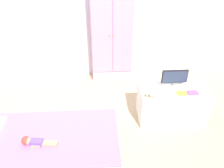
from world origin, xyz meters
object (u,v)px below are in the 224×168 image
(book_yellow, at_px, (182,93))
(wardrobe, at_px, (112,32))
(book_purple, at_px, (193,93))
(rocking_horse_toy, at_px, (150,93))
(tv_monitor, at_px, (175,77))
(doll, at_px, (33,142))
(tv_stand, at_px, (172,104))
(bed, at_px, (45,145))

(book_yellow, bearing_deg, wardrobe, 123.56)
(book_purple, bearing_deg, rocking_horse_toy, -176.24)
(rocking_horse_toy, bearing_deg, tv_monitor, 30.36)
(wardrobe, relative_size, book_purple, 12.48)
(doll, bearing_deg, tv_stand, 20.59)
(book_yellow, height_order, book_purple, book_purple)
(tv_stand, bearing_deg, book_yellow, -55.84)
(rocking_horse_toy, bearing_deg, book_purple, 3.76)
(tv_monitor, relative_size, book_purple, 2.51)
(bed, relative_size, wardrobe, 1.01)
(rocking_horse_toy, bearing_deg, wardrobe, 107.23)
(doll, xyz_separation_m, book_purple, (1.92, 0.54, 0.18))
(doll, distance_m, tv_stand, 1.82)
(wardrobe, xyz_separation_m, book_purple, (0.95, -1.22, -0.37))
(tv_stand, xyz_separation_m, tv_monitor, (0.01, 0.07, 0.37))
(bed, bearing_deg, rocking_horse_toy, 17.57)
(tv_monitor, bearing_deg, bed, -159.38)
(tv_stand, bearing_deg, tv_monitor, 86.00)
(doll, bearing_deg, wardrobe, 61.31)
(tv_stand, xyz_separation_m, book_purple, (0.21, -0.10, 0.24))
(doll, distance_m, book_yellow, 1.86)
(wardrobe, height_order, book_purple, wardrobe)
(tv_stand, relative_size, rocking_horse_toy, 7.04)
(wardrobe, bearing_deg, tv_monitor, -54.47)
(rocking_horse_toy, distance_m, book_yellow, 0.42)
(doll, distance_m, rocking_horse_toy, 1.46)
(doll, height_order, tv_stand, tv_stand)
(bed, xyz_separation_m, tv_monitor, (1.62, 0.61, 0.48))
(bed, distance_m, tv_monitor, 1.79)
(bed, relative_size, doll, 4.31)
(doll, relative_size, wardrobe, 0.23)
(tv_monitor, relative_size, rocking_horse_toy, 2.67)
(tv_monitor, bearing_deg, wardrobe, 125.53)
(tv_monitor, xyz_separation_m, book_yellow, (0.06, -0.17, -0.14))
(bed, height_order, doll, doll)
(book_yellow, distance_m, book_purple, 0.14)
(book_purple, bearing_deg, tv_stand, 154.86)
(doll, height_order, book_purple, book_purple)
(tv_stand, height_order, tv_monitor, tv_monitor)
(wardrobe, relative_size, tv_stand, 1.88)
(wardrobe, distance_m, book_yellow, 1.51)
(doll, relative_size, tv_stand, 0.44)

